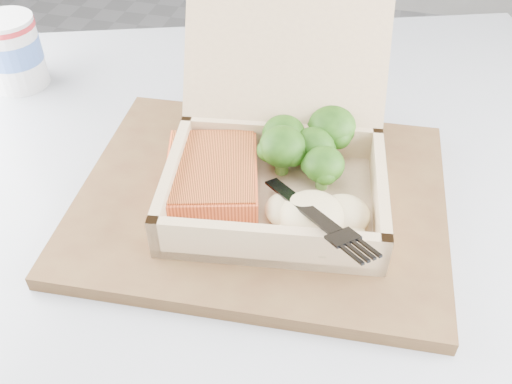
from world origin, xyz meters
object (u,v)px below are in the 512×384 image
(cafe_table, at_px, (268,334))
(takeout_container, at_px, (279,143))
(serving_tray, at_px, (261,199))
(paper_cup, at_px, (12,50))

(cafe_table, relative_size, takeout_container, 3.97)
(cafe_table, height_order, takeout_container, takeout_container)
(cafe_table, distance_m, serving_tray, 0.20)
(paper_cup, bearing_deg, cafe_table, -23.84)
(cafe_table, height_order, serving_tray, serving_tray)
(cafe_table, bearing_deg, serving_tray, 124.02)
(takeout_container, height_order, paper_cup, takeout_container)
(serving_tray, bearing_deg, cafe_table, -55.98)
(takeout_container, bearing_deg, serving_tray, -119.14)
(cafe_table, bearing_deg, takeout_container, 95.38)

